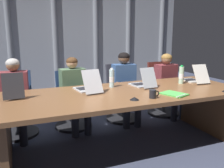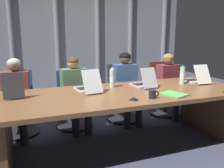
{
  "view_description": "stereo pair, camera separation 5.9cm",
  "coord_description": "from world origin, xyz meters",
  "px_view_note": "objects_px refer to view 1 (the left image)",
  "views": [
    {
      "loc": [
        -1.26,
        -2.74,
        1.5
      ],
      "look_at": [
        -0.11,
        0.09,
        0.85
      ],
      "focal_mm": 38.29,
      "sensor_mm": 36.0,
      "label": 1
    },
    {
      "loc": [
        -1.21,
        -2.76,
        1.5
      ],
      "look_at": [
        -0.11,
        0.09,
        0.85
      ],
      "focal_mm": 38.29,
      "sensor_mm": 36.0,
      "label": 2
    }
  ],
  "objects_px": {
    "office_chair_center": "(122,99)",
    "spiral_notepad": "(174,94)",
    "office_chair_left_end": "(17,111)",
    "water_bottle_primary": "(112,78)",
    "office_chair_right_mid": "(162,94)",
    "water_bottle_secondary": "(181,75)",
    "person_left_end": "(14,94)",
    "person_right_mid": "(169,81)",
    "laptop_right_mid": "(194,78)",
    "person_center": "(126,83)",
    "conference_mic_left_side": "(134,98)",
    "laptop_left_mid": "(87,87)",
    "laptop_center": "(143,83)",
    "person_left_mid": "(75,90)",
    "office_chair_left_mid": "(72,106)",
    "coffee_mug_near": "(153,94)",
    "laptop_left_end": "(13,93)"
  },
  "relations": [
    {
      "from": "laptop_center",
      "to": "spiral_notepad",
      "type": "relative_size",
      "value": 1.22
    },
    {
      "from": "laptop_left_mid",
      "to": "person_center",
      "type": "xyz_separation_m",
      "value": [
        0.85,
        0.61,
        -0.13
      ]
    },
    {
      "from": "person_left_end",
      "to": "person_right_mid",
      "type": "xyz_separation_m",
      "value": [
        2.62,
        0.0,
        -0.0
      ]
    },
    {
      "from": "laptop_center",
      "to": "office_chair_center",
      "type": "relative_size",
      "value": 0.45
    },
    {
      "from": "office_chair_left_mid",
      "to": "water_bottle_primary",
      "type": "height_order",
      "value": "water_bottle_primary"
    },
    {
      "from": "laptop_center",
      "to": "spiral_notepad",
      "type": "height_order",
      "value": "laptop_center"
    },
    {
      "from": "laptop_left_mid",
      "to": "laptop_right_mid",
      "type": "relative_size",
      "value": 1.04
    },
    {
      "from": "laptop_left_mid",
      "to": "coffee_mug_near",
      "type": "height_order",
      "value": "laptop_left_mid"
    },
    {
      "from": "office_chair_center",
      "to": "person_right_mid",
      "type": "height_order",
      "value": "person_right_mid"
    },
    {
      "from": "office_chair_left_end",
      "to": "spiral_notepad",
      "type": "height_order",
      "value": "office_chair_left_end"
    },
    {
      "from": "laptop_left_mid",
      "to": "person_left_mid",
      "type": "relative_size",
      "value": 0.44
    },
    {
      "from": "office_chair_left_mid",
      "to": "office_chair_left_end",
      "type": "bearing_deg",
      "value": -93.73
    },
    {
      "from": "laptop_center",
      "to": "person_left_mid",
      "type": "distance_m",
      "value": 1.07
    },
    {
      "from": "office_chair_right_mid",
      "to": "person_left_end",
      "type": "relative_size",
      "value": 0.84
    },
    {
      "from": "conference_mic_left_side",
      "to": "person_left_mid",
      "type": "bearing_deg",
      "value": 108.68
    },
    {
      "from": "office_chair_left_mid",
      "to": "office_chair_right_mid",
      "type": "bearing_deg",
      "value": 86.64
    },
    {
      "from": "office_chair_center",
      "to": "spiral_notepad",
      "type": "distance_m",
      "value": 1.42
    },
    {
      "from": "laptop_center",
      "to": "office_chair_left_end",
      "type": "relative_size",
      "value": 0.47
    },
    {
      "from": "water_bottle_primary",
      "to": "spiral_notepad",
      "type": "relative_size",
      "value": 0.76
    },
    {
      "from": "person_left_end",
      "to": "spiral_notepad",
      "type": "bearing_deg",
      "value": 63.16
    },
    {
      "from": "office_chair_left_end",
      "to": "water_bottle_primary",
      "type": "distance_m",
      "value": 1.53
    },
    {
      "from": "spiral_notepad",
      "to": "laptop_center",
      "type": "bearing_deg",
      "value": 82.39
    },
    {
      "from": "office_chair_left_mid",
      "to": "person_center",
      "type": "height_order",
      "value": "person_center"
    },
    {
      "from": "person_left_end",
      "to": "laptop_center",
      "type": "bearing_deg",
      "value": 75.9
    },
    {
      "from": "laptop_center",
      "to": "water_bottle_secondary",
      "type": "height_order",
      "value": "laptop_center"
    },
    {
      "from": "laptop_right_mid",
      "to": "office_chair_left_mid",
      "type": "height_order",
      "value": "laptop_right_mid"
    },
    {
      "from": "office_chair_right_mid",
      "to": "water_bottle_secondary",
      "type": "height_order",
      "value": "water_bottle_secondary"
    },
    {
      "from": "person_left_mid",
      "to": "person_center",
      "type": "height_order",
      "value": "person_center"
    },
    {
      "from": "office_chair_center",
      "to": "conference_mic_left_side",
      "type": "relative_size",
      "value": 8.85
    },
    {
      "from": "coffee_mug_near",
      "to": "conference_mic_left_side",
      "type": "relative_size",
      "value": 1.19
    },
    {
      "from": "office_chair_left_mid",
      "to": "water_bottle_primary",
      "type": "bearing_deg",
      "value": 29.86
    },
    {
      "from": "laptop_left_mid",
      "to": "person_right_mid",
      "type": "xyz_separation_m",
      "value": [
        1.72,
        0.6,
        -0.16
      ]
    },
    {
      "from": "office_chair_left_end",
      "to": "person_right_mid",
      "type": "bearing_deg",
      "value": 93.17
    },
    {
      "from": "laptop_right_mid",
      "to": "office_chair_right_mid",
      "type": "bearing_deg",
      "value": 6.53
    },
    {
      "from": "person_left_end",
      "to": "person_left_mid",
      "type": "bearing_deg",
      "value": 95.78
    },
    {
      "from": "laptop_center",
      "to": "office_chair_center",
      "type": "distance_m",
      "value": 0.91
    },
    {
      "from": "laptop_center",
      "to": "office_chair_right_mid",
      "type": "relative_size",
      "value": 0.45
    },
    {
      "from": "spiral_notepad",
      "to": "conference_mic_left_side",
      "type": "bearing_deg",
      "value": 161.98
    },
    {
      "from": "laptop_left_mid",
      "to": "office_chair_left_end",
      "type": "relative_size",
      "value": 0.53
    },
    {
      "from": "person_left_end",
      "to": "coffee_mug_near",
      "type": "relative_size",
      "value": 8.88
    },
    {
      "from": "laptop_left_end",
      "to": "person_left_end",
      "type": "bearing_deg",
      "value": -4.39
    },
    {
      "from": "person_center",
      "to": "laptop_right_mid",
      "type": "bearing_deg",
      "value": 57.02
    },
    {
      "from": "laptop_left_end",
      "to": "water_bottle_primary",
      "type": "distance_m",
      "value": 1.3
    },
    {
      "from": "water_bottle_primary",
      "to": "conference_mic_left_side",
      "type": "bearing_deg",
      "value": -90.97
    },
    {
      "from": "water_bottle_primary",
      "to": "spiral_notepad",
      "type": "distance_m",
      "value": 0.9
    },
    {
      "from": "laptop_center",
      "to": "coffee_mug_near",
      "type": "bearing_deg",
      "value": 156.59
    },
    {
      "from": "person_left_mid",
      "to": "spiral_notepad",
      "type": "distance_m",
      "value": 1.55
    },
    {
      "from": "laptop_center",
      "to": "conference_mic_left_side",
      "type": "bearing_deg",
      "value": 138.42
    },
    {
      "from": "person_left_end",
      "to": "person_center",
      "type": "bearing_deg",
      "value": 96.03
    },
    {
      "from": "person_left_mid",
      "to": "conference_mic_left_side",
      "type": "relative_size",
      "value": 10.41
    }
  ]
}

